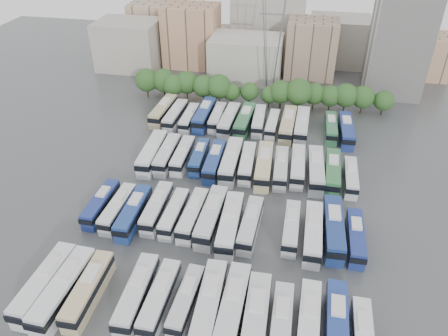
% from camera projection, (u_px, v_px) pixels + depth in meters
% --- Properties ---
extents(ground, '(220.00, 220.00, 0.00)m').
position_uv_depth(ground, '(228.00, 206.00, 77.95)').
color(ground, '#424447').
rests_on(ground, ground).
extents(tree_line, '(65.68, 7.92, 8.37)m').
position_uv_depth(tree_line, '(252.00, 89.00, 110.14)').
color(tree_line, black).
rests_on(tree_line, ground).
extents(city_buildings, '(102.00, 35.00, 20.00)m').
position_uv_depth(city_buildings, '(247.00, 39.00, 133.46)').
color(city_buildings, '#9E998E').
rests_on(city_buildings, ground).
extents(apartment_tower, '(14.00, 14.00, 26.00)m').
position_uv_depth(apartment_tower, '(399.00, 45.00, 112.69)').
color(apartment_tower, silver).
rests_on(apartment_tower, ground).
extents(electricity_pylon, '(9.00, 6.91, 33.83)m').
position_uv_depth(electricity_pylon, '(273.00, 24.00, 108.11)').
color(electricity_pylon, slate).
rests_on(electricity_pylon, ground).
extents(bus_r0_s0, '(3.38, 13.41, 4.18)m').
position_uv_depth(bus_r0_s0, '(45.00, 284.00, 60.47)').
color(bus_r0_s0, silver).
rests_on(bus_r0_s0, ground).
extents(bus_r0_s1, '(3.56, 13.74, 4.28)m').
position_uv_depth(bus_r0_s1, '(64.00, 289.00, 59.58)').
color(bus_r0_s1, white).
rests_on(bus_r0_s1, ground).
extents(bus_r0_s2, '(2.80, 12.39, 3.88)m').
position_uv_depth(bus_r0_s2, '(89.00, 290.00, 59.72)').
color(bus_r0_s2, '#CEBA8E').
rests_on(bus_r0_s2, ground).
extents(bus_r0_s4, '(2.97, 12.54, 3.92)m').
position_uv_depth(bus_r0_s4, '(137.00, 294.00, 59.14)').
color(bus_r0_s4, silver).
rests_on(bus_r0_s4, ground).
extents(bus_r0_s5, '(2.80, 11.91, 3.72)m').
position_uv_depth(bus_r0_s5, '(160.00, 298.00, 58.67)').
color(bus_r0_s5, silver).
rests_on(bus_r0_s5, ground).
extents(bus_r0_s6, '(2.88, 10.98, 3.41)m').
position_uv_depth(bus_r0_s6, '(186.00, 300.00, 58.52)').
color(bus_r0_s6, silver).
rests_on(bus_r0_s6, ground).
extents(bus_r0_s7, '(3.33, 13.40, 4.18)m').
position_uv_depth(bus_r0_s7, '(209.00, 304.00, 57.52)').
color(bus_r0_s7, silver).
rests_on(bus_r0_s7, ground).
extents(bus_r0_s8, '(3.11, 13.46, 4.21)m').
position_uv_depth(bus_r0_s8, '(233.00, 308.00, 56.98)').
color(bus_r0_s8, silver).
rests_on(bus_r0_s8, ground).
extents(bus_r0_s9, '(3.26, 13.75, 4.30)m').
position_uv_depth(bus_r0_s9, '(256.00, 321.00, 55.25)').
color(bus_r0_s9, silver).
rests_on(bus_r0_s9, ground).
extents(bus_r0_s10, '(2.68, 11.94, 3.74)m').
position_uv_depth(bus_r0_s10, '(281.00, 325.00, 55.06)').
color(bus_r0_s10, silver).
rests_on(bus_r0_s10, ground).
extents(bus_r0_s11, '(3.04, 12.47, 3.89)m').
position_uv_depth(bus_r0_s11, '(308.00, 324.00, 55.12)').
color(bus_r0_s11, silver).
rests_on(bus_r0_s11, ground).
extents(bus_r0_s12, '(2.92, 12.61, 3.94)m').
position_uv_depth(bus_r0_s12, '(336.00, 325.00, 55.01)').
color(bus_r0_s12, navy).
rests_on(bus_r0_s12, ground).
extents(bus_r1_s0, '(2.65, 11.34, 3.55)m').
position_uv_depth(bus_r1_s0, '(101.00, 204.00, 75.79)').
color(bus_r1_s0, navy).
rests_on(bus_r1_s0, ground).
extents(bus_r1_s1, '(2.81, 11.43, 3.56)m').
position_uv_depth(bus_r1_s1, '(118.00, 208.00, 74.71)').
color(bus_r1_s1, silver).
rests_on(bus_r1_s1, ground).
extents(bus_r1_s2, '(2.73, 12.27, 3.84)m').
position_uv_depth(bus_r1_s2, '(134.00, 212.00, 73.60)').
color(bus_r1_s2, navy).
rests_on(bus_r1_s2, ground).
extents(bus_r1_s3, '(2.66, 11.85, 3.71)m').
position_uv_depth(bus_r1_s3, '(157.00, 208.00, 74.74)').
color(bus_r1_s3, silver).
rests_on(bus_r1_s3, ground).
extents(bus_r1_s4, '(2.62, 11.09, 3.46)m').
position_uv_depth(bus_r1_s4, '(174.00, 213.00, 73.69)').
color(bus_r1_s4, silver).
rests_on(bus_r1_s4, ground).
extents(bus_r1_s5, '(3.02, 11.95, 3.72)m').
position_uv_depth(bus_r1_s5, '(193.00, 215.00, 73.10)').
color(bus_r1_s5, silver).
rests_on(bus_r1_s5, ground).
extents(bus_r1_s6, '(3.28, 13.45, 4.20)m').
position_uv_depth(bus_r1_s6, '(211.00, 216.00, 72.43)').
color(bus_r1_s6, silver).
rests_on(bus_r1_s6, ground).
extents(bus_r1_s7, '(3.38, 13.63, 4.25)m').
position_uv_depth(bus_r1_s7, '(230.00, 224.00, 70.78)').
color(bus_r1_s7, silver).
rests_on(bus_r1_s7, ground).
extents(bus_r1_s8, '(3.03, 11.94, 3.72)m').
position_uv_depth(bus_r1_s8, '(250.00, 224.00, 71.12)').
color(bus_r1_s8, silver).
rests_on(bus_r1_s8, ground).
extents(bus_r1_s10, '(2.46, 11.19, 3.51)m').
position_uv_depth(bus_r1_s10, '(291.00, 227.00, 70.69)').
color(bus_r1_s10, silver).
rests_on(bus_r1_s10, ground).
extents(bus_r1_s11, '(2.84, 12.78, 4.01)m').
position_uv_depth(bus_r1_s11, '(313.00, 233.00, 69.20)').
color(bus_r1_s11, silver).
rests_on(bus_r1_s11, ground).
extents(bus_r1_s12, '(3.43, 13.66, 4.26)m').
position_uv_depth(bus_r1_s12, '(334.00, 228.00, 69.92)').
color(bus_r1_s12, navy).
rests_on(bus_r1_s12, ground).
extents(bus_r1_s13, '(2.55, 11.46, 3.59)m').
position_uv_depth(bus_r1_s13, '(355.00, 237.00, 68.69)').
color(bus_r1_s13, navy).
rests_on(bus_r1_s13, ground).
extents(bus_r2_s1, '(3.53, 13.78, 4.29)m').
position_uv_depth(bus_r2_s1, '(152.00, 153.00, 89.10)').
color(bus_r2_s1, white).
rests_on(bus_r2_s1, ground).
extents(bus_r2_s2, '(2.93, 12.39, 3.87)m').
position_uv_depth(bus_r2_s2, '(167.00, 154.00, 89.05)').
color(bus_r2_s2, silver).
rests_on(bus_r2_s2, ground).
extents(bus_r2_s3, '(2.70, 11.70, 3.66)m').
position_uv_depth(bus_r2_s3, '(183.00, 155.00, 88.88)').
color(bus_r2_s3, silver).
rests_on(bus_r2_s3, ground).
extents(bus_r2_s4, '(2.79, 11.11, 3.46)m').
position_uv_depth(bus_r2_s4, '(199.00, 157.00, 88.61)').
color(bus_r2_s4, navy).
rests_on(bus_r2_s4, ground).
extents(bus_r2_s5, '(2.92, 12.44, 3.89)m').
position_uv_depth(bus_r2_s5, '(214.00, 161.00, 86.87)').
color(bus_r2_s5, navy).
rests_on(bus_r2_s5, ground).
extents(bus_r2_s6, '(3.19, 13.72, 4.29)m').
position_uv_depth(bus_r2_s6, '(231.00, 161.00, 86.53)').
color(bus_r2_s6, silver).
rests_on(bus_r2_s6, ground).
extents(bus_r2_s7, '(3.15, 12.02, 3.74)m').
position_uv_depth(bus_r2_s7, '(247.00, 163.00, 86.48)').
color(bus_r2_s7, silver).
rests_on(bus_r2_s7, ground).
extents(bus_r2_s8, '(3.52, 13.65, 4.25)m').
position_uv_depth(bus_r2_s8, '(264.00, 165.00, 85.24)').
color(bus_r2_s8, beige).
rests_on(bus_r2_s8, ground).
extents(bus_r2_s9, '(3.10, 12.02, 3.74)m').
position_uv_depth(bus_r2_s9, '(281.00, 168.00, 85.01)').
color(bus_r2_s9, silver).
rests_on(bus_r2_s9, ground).
extents(bus_r2_s10, '(2.95, 12.23, 3.82)m').
position_uv_depth(bus_r2_s10, '(298.00, 166.00, 85.43)').
color(bus_r2_s10, silver).
rests_on(bus_r2_s10, ground).
extents(bus_r2_s11, '(3.49, 13.32, 4.14)m').
position_uv_depth(bus_r2_s11, '(316.00, 170.00, 84.12)').
color(bus_r2_s11, silver).
rests_on(bus_r2_s11, ground).
extents(bus_r2_s12, '(3.03, 12.92, 4.04)m').
position_uv_depth(bus_r2_s12, '(332.00, 172.00, 83.51)').
color(bus_r2_s12, '#2F6F3D').
rests_on(bus_r2_s12, ground).
extents(bus_r2_s13, '(2.42, 10.93, 3.43)m').
position_uv_depth(bus_r2_s13, '(351.00, 177.00, 82.66)').
color(bus_r2_s13, silver).
rests_on(bus_r2_s13, ground).
extents(bus_r3_s0, '(3.47, 13.21, 4.11)m').
position_uv_depth(bus_r3_s0, '(163.00, 111.00, 105.39)').
color(bus_r3_s0, tan).
rests_on(bus_r3_s0, ground).
extents(bus_r3_s1, '(3.07, 12.42, 3.87)m').
position_uv_depth(bus_r3_s1, '(175.00, 115.00, 103.57)').
color(bus_r3_s1, silver).
rests_on(bus_r3_s1, ground).
extents(bus_r3_s2, '(2.46, 11.18, 3.51)m').
position_uv_depth(bus_r3_s2, '(189.00, 118.00, 102.83)').
color(bus_r3_s2, silver).
rests_on(bus_r3_s2, ground).
extents(bus_r3_s3, '(3.11, 13.41, 4.19)m').
position_uv_depth(bus_r3_s3, '(204.00, 115.00, 103.53)').
color(bus_r3_s3, navy).
rests_on(bus_r3_s3, ground).
extents(bus_r3_s4, '(2.57, 11.47, 3.59)m').
position_uv_depth(bus_r3_s4, '(217.00, 117.00, 103.05)').
color(bus_r3_s4, silver).
rests_on(bus_r3_s4, ground).
extents(bus_r3_s5, '(3.37, 13.19, 4.11)m').
position_uv_depth(bus_r3_s5, '(229.00, 120.00, 101.28)').
color(bus_r3_s5, silver).
rests_on(bus_r3_s5, ground).
extents(bus_r3_s6, '(3.51, 13.50, 4.20)m').
position_uv_depth(bus_r3_s6, '(245.00, 120.00, 101.07)').
color(bus_r3_s6, '#2F6E43').
rests_on(bus_r3_s6, ground).
extents(bus_r3_s7, '(3.04, 11.89, 3.70)m').
position_uv_depth(bus_r3_s7, '(259.00, 121.00, 101.56)').
color(bus_r3_s7, silver).
rests_on(bus_r3_s7, ground).
extents(bus_r3_s8, '(2.62, 10.90, 3.40)m').
position_uv_depth(bus_r3_s8, '(272.00, 124.00, 100.39)').
color(bus_r3_s8, silver).
rests_on(bus_r3_s8, ground).
extents(bus_r3_s9, '(3.37, 13.75, 4.29)m').
position_uv_depth(bus_r3_s9, '(288.00, 125.00, 99.28)').
color(bus_r3_s9, '#C6B388').
rests_on(bus_r3_s9, ground).
extents(bus_r3_s10, '(3.17, 13.44, 4.20)m').
position_uv_depth(bus_r3_s10, '(302.00, 125.00, 99.11)').
color(bus_r3_s10, silver).
rests_on(bus_r3_s10, ground).
extents(bus_r3_s12, '(2.78, 11.62, 3.63)m').
position_uv_depth(bus_r3_s12, '(331.00, 128.00, 98.76)').
color(bus_r3_s12, '#2D6B44').
rests_on(bus_r3_s12, ground).
extents(bus_r3_s13, '(3.30, 12.96, 4.04)m').
position_uv_depth(bus_r3_s13, '(346.00, 130.00, 97.36)').
color(bus_r3_s13, navy).
rests_on(bus_r3_s13, ground).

